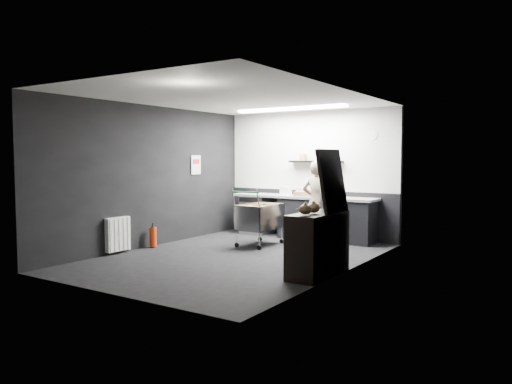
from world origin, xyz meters
The scene contains 22 objects.
floor centered at (0.00, 0.00, 0.00)m, with size 5.50×5.50×0.00m, color black.
ceiling centered at (0.00, 0.00, 2.70)m, with size 5.50×5.50×0.00m, color white.
wall_back centered at (0.00, 2.75, 1.35)m, with size 5.50×5.50×0.00m, color black.
wall_front centered at (0.00, -2.75, 1.35)m, with size 5.50×5.50×0.00m, color black.
wall_left centered at (-2.00, 0.00, 1.35)m, with size 5.50×5.50×0.00m, color black.
wall_right centered at (2.00, 0.00, 1.35)m, with size 5.50×5.50×0.00m, color black.
kitchen_wall_panel centered at (0.00, 2.73, 1.85)m, with size 3.95×0.02×1.70m, color silver.
dado_panel centered at (0.00, 2.73, 0.50)m, with size 3.95×0.02×1.00m, color black.
floating_shelf centered at (0.20, 2.62, 1.62)m, with size 1.20×0.22×0.04m, color black.
wall_clock centered at (1.40, 2.72, 2.15)m, with size 0.20×0.20×0.03m, color white.
poster centered at (-1.98, 1.30, 1.55)m, with size 0.02×0.30×0.40m, color silver.
poster_red_band centered at (-1.98, 1.30, 1.62)m, with size 0.01×0.22×0.10m, color red.
radiator centered at (-1.94, -0.90, 0.35)m, with size 0.10×0.50×0.60m, color white.
ceiling_strip centered at (0.00, 1.85, 2.67)m, with size 2.40×0.20×0.04m, color white.
prep_counter centered at (0.14, 2.42, 0.46)m, with size 3.20×0.61×0.90m.
person centered at (0.55, 1.97, 0.83)m, with size 0.60×0.40×1.66m, color beige.
shopping_cart centered at (-0.29, 1.19, 0.52)m, with size 0.60×0.98×1.09m.
sideboard centered at (1.76, -0.39, 0.58)m, with size 0.52×1.22×1.83m.
fire_extinguisher centered at (-1.85, -0.13, 0.22)m, with size 0.14×0.14×0.45m.
cardboard_box centered at (0.14, 2.37, 0.95)m, with size 0.49×0.37×0.10m, color #8E6F4B.
pink_tub centered at (-0.06, 2.42, 0.99)m, with size 0.19×0.19×0.19m, color silver.
white_container centered at (-0.38, 2.37, 0.99)m, with size 0.21×0.16×0.18m, color white.
Camera 1 is at (4.90, -6.90, 1.71)m, focal length 35.00 mm.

